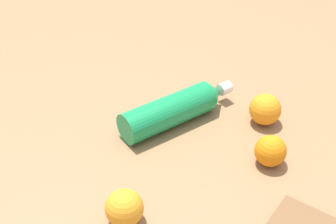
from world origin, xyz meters
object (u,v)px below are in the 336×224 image
(water_bottle, at_px, (176,109))
(orange_1, at_px, (124,208))
(orange_0, at_px, (270,151))
(orange_2, at_px, (265,109))

(water_bottle, xyz_separation_m, orange_1, (-0.25, -0.17, -0.00))
(orange_0, bearing_deg, orange_1, 170.75)
(water_bottle, bearing_deg, orange_1, -142.95)
(orange_0, xyz_separation_m, orange_2, (0.09, 0.10, 0.00))
(orange_2, bearing_deg, orange_0, -132.54)
(water_bottle, height_order, orange_1, water_bottle)
(orange_1, bearing_deg, water_bottle, 34.27)
(water_bottle, bearing_deg, orange_0, -71.81)
(orange_1, relative_size, orange_2, 0.96)
(orange_0, xyz_separation_m, orange_1, (-0.31, 0.05, 0.00))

